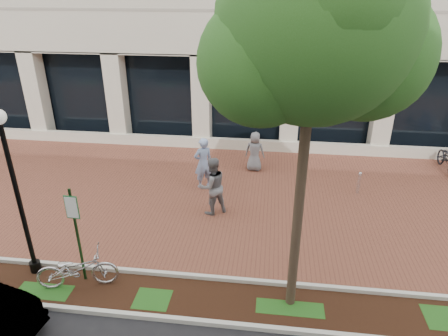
# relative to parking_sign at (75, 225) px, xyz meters

# --- Properties ---
(ground) EXTENTS (120.00, 120.00, 0.00)m
(ground) POSITION_rel_parking_sign_xyz_m (3.39, 4.91, -1.68)
(ground) COLOR black
(ground) RESTS_ON ground
(brick_plaza) EXTENTS (40.00, 9.00, 0.01)m
(brick_plaza) POSITION_rel_parking_sign_xyz_m (3.39, 4.91, -1.68)
(brick_plaza) COLOR brown
(brick_plaza) RESTS_ON ground
(planting_strip) EXTENTS (40.00, 1.50, 0.01)m
(planting_strip) POSITION_rel_parking_sign_xyz_m (3.39, -0.34, -1.68)
(planting_strip) COLOR black
(planting_strip) RESTS_ON ground
(curb_plaza_side) EXTENTS (40.00, 0.12, 0.12)m
(curb_plaza_side) POSITION_rel_parking_sign_xyz_m (3.39, 0.41, -1.62)
(curb_plaza_side) COLOR beige
(curb_plaza_side) RESTS_ON ground
(curb_street_side) EXTENTS (40.00, 0.12, 0.12)m
(curb_street_side) POSITION_rel_parking_sign_xyz_m (3.39, -1.09, -1.62)
(curb_street_side) COLOR beige
(curb_street_side) RESTS_ON ground
(parking_sign) EXTENTS (0.34, 0.07, 2.67)m
(parking_sign) POSITION_rel_parking_sign_xyz_m (0.00, 0.00, 0.00)
(parking_sign) COLOR #123314
(parking_sign) RESTS_ON ground
(lamppost) EXTENTS (0.36, 0.36, 4.49)m
(lamppost) POSITION_rel_parking_sign_xyz_m (-1.46, 0.16, 0.85)
(lamppost) COLOR black
(lamppost) RESTS_ON ground
(street_tree) EXTENTS (4.33, 3.60, 8.18)m
(street_tree) POSITION_rel_parking_sign_xyz_m (5.34, -0.12, 4.46)
(street_tree) COLOR #463628
(street_tree) RESTS_ON ground
(locked_bicycle) EXTENTS (2.13, 1.20, 1.06)m
(locked_bicycle) POSITION_rel_parking_sign_xyz_m (-0.03, -0.23, -1.15)
(locked_bicycle) COLOR #B8B8BD
(locked_bicycle) RESTS_ON ground
(pedestrian_left) EXTENTS (0.86, 0.79, 1.97)m
(pedestrian_left) POSITION_rel_parking_sign_xyz_m (2.18, 5.53, -0.70)
(pedestrian_left) COLOR #7E93BC
(pedestrian_left) RESTS_ON ground
(pedestrian_mid) EXTENTS (1.22, 1.17, 1.99)m
(pedestrian_mid) POSITION_rel_parking_sign_xyz_m (2.79, 3.73, -0.69)
(pedestrian_mid) COLOR slate
(pedestrian_mid) RESTS_ON ground
(pedestrian_right) EXTENTS (0.86, 0.62, 1.64)m
(pedestrian_right) POSITION_rel_parking_sign_xyz_m (3.99, 7.27, -0.86)
(pedestrian_right) COLOR slate
(pedestrian_right) RESTS_ON ground
(bollard) EXTENTS (0.12, 0.12, 0.86)m
(bollard) POSITION_rel_parking_sign_xyz_m (7.87, 5.74, -1.25)
(bollard) COLOR silver
(bollard) RESTS_ON ground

